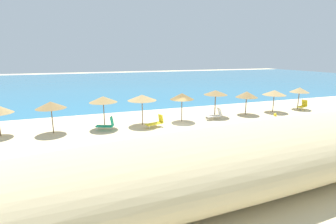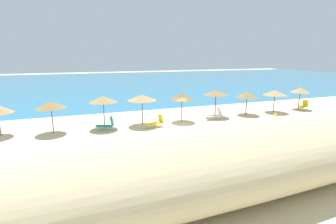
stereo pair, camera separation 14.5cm
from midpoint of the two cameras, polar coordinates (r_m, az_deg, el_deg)
The scene contains 16 objects.
ground_plane at distance 22.53m, azimuth 2.32°, elevation -3.50°, with size 160.00×160.00×0.00m, color beige.
sea_water at distance 61.83m, azimuth -11.93°, elevation 6.68°, with size 160.00×66.08×0.01m, color teal.
dune_ridge at distance 14.25m, azimuth 25.45°, elevation -7.96°, with size 48.71×5.18×3.15m, color #C9B586.
beach_umbrella_2 at distance 22.51m, azimuth -24.96°, elevation 1.48°, with size 2.39×2.39×2.66m.
beach_umbrella_3 at distance 22.51m, azimuth -14.37°, elevation 2.82°, with size 2.42×2.42×2.85m.
beach_umbrella_4 at distance 22.95m, azimuth -5.77°, elevation 3.27°, with size 2.65×2.65×2.82m.
beach_umbrella_5 at distance 24.17m, azimuth 3.37°, elevation 3.58°, with size 2.32×2.32×2.77m.
beach_umbrella_6 at distance 26.56m, azimuth 10.99°, elevation 4.34°, with size 2.47×2.47×2.77m.
beach_umbrella_7 at distance 28.34m, azimuth 17.69°, elevation 3.81°, with size 2.35×2.35×2.51m.
beach_umbrella_8 at distance 30.69m, azimuth 23.29°, elevation 4.05°, with size 2.56×2.56×2.48m.
beach_umbrella_9 at distance 33.70m, azimuth 28.01°, elevation 4.43°, with size 2.19×2.19×2.59m.
lounge_chair_0 at distance 33.73m, azimuth 28.55°, elevation 1.27°, with size 1.61×1.06×1.13m.
lounge_chair_1 at distance 22.46m, azimuth -2.60°, elevation -2.34°, with size 1.75×1.09×1.10m.
lounge_chair_2 at distance 22.16m, azimuth -13.57°, elevation -2.80°, with size 1.60×1.10×1.22m.
lounge_chair_3 at distance 25.54m, azimuth 10.89°, elevation -0.63°, with size 1.64×0.68×1.16m.
beach_ball at distance 28.91m, azimuth 23.42°, elevation -0.59°, with size 0.31×0.31×0.31m, color yellow.
Camera 2 is at (-7.98, -20.10, 6.33)m, focal length 26.77 mm.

